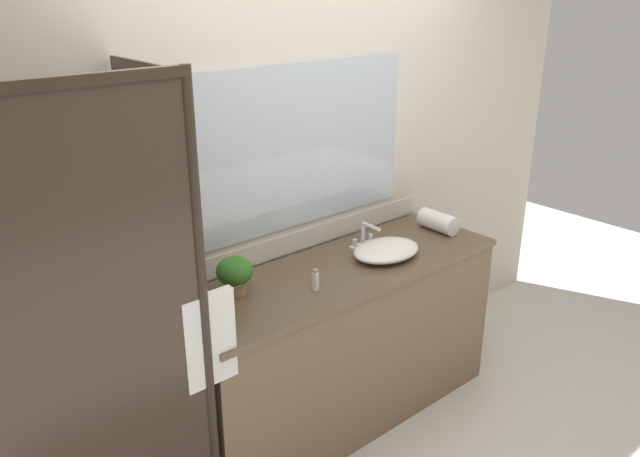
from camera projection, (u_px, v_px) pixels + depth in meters
The scene contains 10 objects.
ground_plane at pixel (340, 415), 3.52m from camera, with size 8.00×8.00×0.00m, color silver.
wall_back_with_mirror at pixel (299, 176), 3.28m from camera, with size 4.40×0.06×2.60m.
vanity_cabinet at pixel (340, 344), 3.36m from camera, with size 1.80×0.58×0.90m.
shower_enclosure at pixel (114, 351), 2.24m from camera, with size 1.20×0.59×2.00m.
sink_basin at pixel (386, 250), 3.30m from camera, with size 0.39×0.28×0.07m, color white.
faucet at pixel (364, 239), 3.41m from camera, with size 0.17×0.14×0.14m.
potted_plant at pixel (235, 273), 2.89m from camera, with size 0.17×0.17×0.18m.
amenity_bottle_shampoo at pixel (316, 280), 2.94m from camera, with size 0.03×0.03×0.10m.
amenity_bottle_lotion at pixel (187, 292), 2.84m from camera, with size 0.03×0.03×0.09m.
rolled_towel_near_edge at pixel (438, 222), 3.64m from camera, with size 0.11×0.11×0.23m, color white.
Camera 1 is at (-1.97, -2.12, 2.25)m, focal length 35.58 mm.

